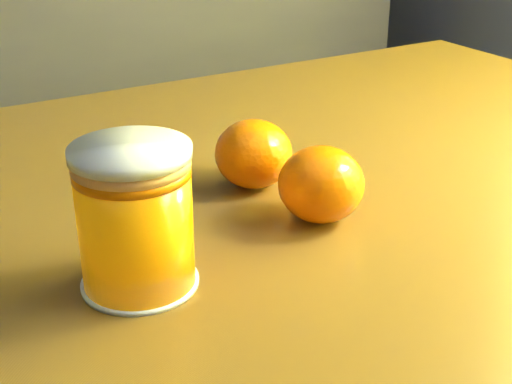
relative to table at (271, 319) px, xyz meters
name	(u,v)px	position (x,y,z in m)	size (l,w,h in m)	color
table	(271,319)	(0.00, 0.00, 0.00)	(1.17, 0.90, 0.80)	brown
juice_glass	(135,219)	(-0.12, -0.07, 0.15)	(0.08, 0.08, 0.09)	orange
orange_front	(321,184)	(0.03, -0.03, 0.13)	(0.07, 0.07, 0.06)	#E06504
orange_back	(254,154)	(0.00, 0.05, 0.13)	(0.07, 0.07, 0.06)	#E06504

